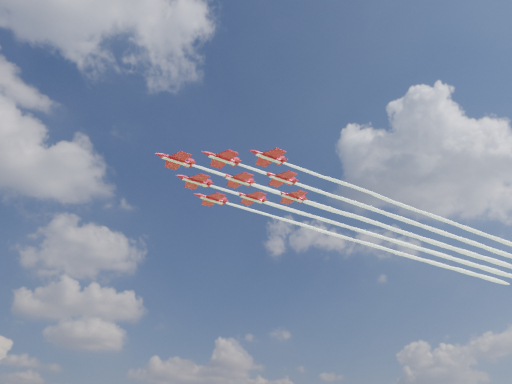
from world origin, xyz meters
TOP-DOWN VIEW (x-y plane):
  - jet_lead at (56.96, 5.24)m, footprint 154.13×21.94m
  - jet_row2_port at (67.54, -1.27)m, footprint 154.13×21.94m
  - jet_row2_starb at (65.90, 13.88)m, footprint 154.13×21.94m
  - jet_row3_port at (78.12, -7.79)m, footprint 154.13×21.94m
  - jet_row3_centre at (76.48, 7.36)m, footprint 154.13×21.94m
  - jet_row3_starb at (74.83, 22.52)m, footprint 154.13×21.94m
  - jet_row4_port at (87.06, 0.85)m, footprint 154.13×21.94m
  - jet_row4_starb at (85.42, 16.00)m, footprint 154.13×21.94m
  - jet_tail at (96.00, 9.48)m, footprint 154.13×21.94m

SIDE VIEW (x-z plane):
  - jet_lead at x=56.96m, z-range 75.41..78.26m
  - jet_row2_port at x=67.54m, z-range 75.41..78.26m
  - jet_row2_starb at x=65.90m, z-range 75.41..78.26m
  - jet_row3_port at x=78.12m, z-range 75.41..78.26m
  - jet_row3_centre at x=76.48m, z-range 75.41..78.26m
  - jet_row3_starb at x=74.83m, z-range 75.41..78.26m
  - jet_row4_port at x=87.06m, z-range 75.41..78.26m
  - jet_row4_starb at x=85.42m, z-range 75.41..78.26m
  - jet_tail at x=96.00m, z-range 75.41..78.26m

